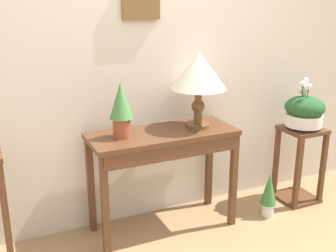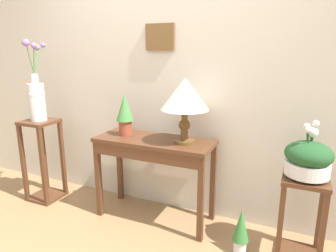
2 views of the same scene
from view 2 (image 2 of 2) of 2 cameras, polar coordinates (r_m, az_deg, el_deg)
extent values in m
cube|color=beige|center=(2.74, 0.06, 12.24)|extent=(9.00, 0.10, 2.80)
cube|color=brown|center=(2.71, -1.58, 16.72)|extent=(0.27, 0.02, 0.23)
cube|color=#99A250|center=(2.70, -1.62, 16.72)|extent=(0.22, 0.01, 0.18)
cube|color=#56331E|center=(2.58, -2.60, -2.86)|extent=(1.04, 0.42, 0.03)
cube|color=#56331E|center=(2.44, -4.57, -5.55)|extent=(0.97, 0.03, 0.10)
cube|color=#56331E|center=(2.82, -13.19, -9.94)|extent=(0.04, 0.04, 0.72)
cube|color=#56331E|center=(2.40, 6.29, -14.01)|extent=(0.04, 0.04, 0.72)
cube|color=#56331E|center=(3.08, -9.22, -7.59)|extent=(0.04, 0.04, 0.72)
cube|color=#56331E|center=(2.71, 8.62, -10.70)|extent=(0.04, 0.04, 0.72)
cylinder|color=brown|center=(2.47, 3.13, -2.95)|extent=(0.17, 0.17, 0.02)
cylinder|color=brown|center=(2.44, 3.15, -1.24)|extent=(0.06, 0.06, 0.13)
sphere|color=brown|center=(2.43, 3.17, 0.21)|extent=(0.10, 0.10, 0.10)
cylinder|color=brown|center=(2.41, 3.19, 1.67)|extent=(0.05, 0.05, 0.13)
cone|color=beige|center=(2.38, 3.26, 6.18)|extent=(0.39, 0.39, 0.26)
cylinder|color=#9E4733|center=(2.70, -8.18, -0.34)|extent=(0.12, 0.12, 0.13)
cone|color=#478442|center=(2.66, -8.32, 3.55)|extent=(0.15, 0.15, 0.24)
cube|color=#56331E|center=(3.19, -23.48, 0.74)|extent=(0.31, 0.31, 0.03)
cube|color=#56331E|center=(3.45, -22.16, -12.33)|extent=(0.31, 0.31, 0.03)
cube|color=#56331E|center=(3.31, -26.03, -6.31)|extent=(0.04, 0.03, 0.77)
cube|color=#56331E|center=(3.12, -22.87, -7.18)|extent=(0.04, 0.03, 0.77)
cube|color=#56331E|center=(3.47, -22.74, -5.04)|extent=(0.04, 0.04, 0.77)
cube|color=#56331E|center=(3.29, -19.56, -5.78)|extent=(0.04, 0.04, 0.77)
cylinder|color=silver|center=(3.15, -23.83, 4.21)|extent=(0.15, 0.15, 0.36)
sphere|color=silver|center=(3.14, -23.97, 5.63)|extent=(0.16, 0.16, 0.16)
cylinder|color=silver|center=(3.13, -24.24, 8.29)|extent=(0.07, 0.07, 0.09)
cylinder|color=#478442|center=(3.07, -24.96, 11.62)|extent=(0.05, 0.09, 0.28)
sphere|color=#996BC1|center=(3.03, -25.62, 14.21)|extent=(0.07, 0.07, 0.07)
cylinder|color=#478442|center=(3.16, -24.08, 11.39)|extent=(0.04, 0.10, 0.25)
sphere|color=#996BC1|center=(3.20, -23.84, 13.62)|extent=(0.06, 0.06, 0.06)
cylinder|color=#478442|center=(3.15, -23.58, 11.64)|extent=(0.04, 0.13, 0.27)
sphere|color=#996BC1|center=(3.18, -22.82, 14.12)|extent=(0.05, 0.05, 0.05)
cylinder|color=#478442|center=(3.08, -24.33, 11.47)|extent=(0.08, 0.04, 0.26)
sphere|color=#996BC1|center=(3.05, -24.33, 13.88)|extent=(0.05, 0.05, 0.05)
cube|color=#56331E|center=(2.31, 24.90, -9.26)|extent=(0.31, 0.31, 0.03)
cube|color=#56331E|center=(2.33, 20.74, -17.09)|extent=(0.04, 0.03, 0.58)
cube|color=#56331E|center=(2.34, 27.49, -17.68)|extent=(0.04, 0.03, 0.58)
cube|color=#56331E|center=(2.56, 21.13, -14.15)|extent=(0.04, 0.04, 0.58)
cube|color=#56331E|center=(2.57, 27.19, -14.69)|extent=(0.04, 0.04, 0.58)
cylinder|color=silver|center=(2.30, 24.97, -8.69)|extent=(0.13, 0.13, 0.02)
cylinder|color=silver|center=(2.28, 25.12, -7.33)|extent=(0.30, 0.30, 0.10)
ellipsoid|color=#235128|center=(2.25, 25.39, -4.87)|extent=(0.32, 0.32, 0.17)
cylinder|color=#235128|center=(2.25, 25.88, -2.91)|extent=(0.03, 0.05, 0.26)
sphere|color=white|center=(2.24, 26.53, 0.42)|extent=(0.05, 0.05, 0.05)
cylinder|color=#235128|center=(2.27, 25.55, -3.79)|extent=(0.01, 0.07, 0.18)
sphere|color=white|center=(2.27, 25.84, -1.40)|extent=(0.05, 0.05, 0.05)
cylinder|color=#235128|center=(2.25, 25.66, -3.68)|extent=(0.02, 0.04, 0.20)
sphere|color=white|center=(2.24, 26.07, -1.13)|extent=(0.07, 0.07, 0.07)
cylinder|color=#235128|center=(2.21, 25.30, -3.50)|extent=(0.03, 0.05, 0.24)
sphere|color=white|center=(2.16, 25.35, -0.68)|extent=(0.05, 0.05, 0.05)
cylinder|color=#235128|center=(2.24, 25.17, -3.15)|extent=(0.04, 0.03, 0.24)
sphere|color=white|center=(2.22, 25.09, -0.04)|extent=(0.04, 0.04, 0.04)
cylinder|color=silver|center=(2.49, 13.60, -21.50)|extent=(0.10, 0.10, 0.11)
cone|color=#387A38|center=(2.39, 13.86, -17.98)|extent=(0.12, 0.12, 0.25)
camera|label=1|loc=(2.25, -75.34, 8.25)|focal=44.55mm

